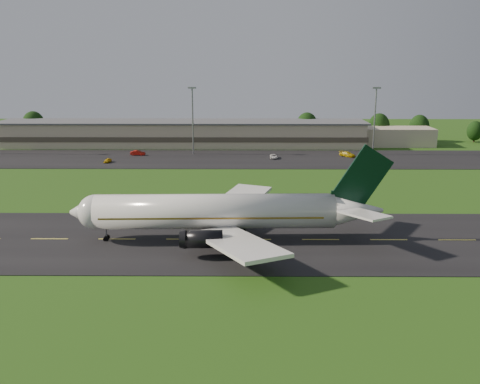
{
  "coord_description": "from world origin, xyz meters",
  "views": [
    {
      "loc": [
        20.61,
        -81.94,
        28.43
      ],
      "look_at": [
        19.9,
        8.0,
        6.0
      ],
      "focal_mm": 40.0,
      "sensor_mm": 36.0,
      "label": 1
    }
  ],
  "objects_px": {
    "light_mast_east": "(375,113)",
    "service_vehicle_c": "(274,156)",
    "service_vehicle_b": "(138,153)",
    "light_mast_centre": "(193,113)",
    "service_vehicle_a": "(108,160)",
    "terminal": "(202,134)",
    "airliner": "(220,212)",
    "service_vehicle_d": "(347,154)"
  },
  "relations": [
    {
      "from": "airliner",
      "to": "service_vehicle_a",
      "type": "bearing_deg",
      "value": 116.16
    },
    {
      "from": "service_vehicle_a",
      "to": "terminal",
      "type": "bearing_deg",
      "value": 59.19
    },
    {
      "from": "terminal",
      "to": "service_vehicle_b",
      "type": "xyz_separation_m",
      "value": [
        -18.0,
        -18.73,
        -3.16
      ]
    },
    {
      "from": "light_mast_centre",
      "to": "service_vehicle_a",
      "type": "relative_size",
      "value": 5.96
    },
    {
      "from": "light_mast_east",
      "to": "service_vehicle_c",
      "type": "xyz_separation_m",
      "value": [
        -30.76,
        -7.5,
        -12.04
      ]
    },
    {
      "from": "light_mast_east",
      "to": "service_vehicle_d",
      "type": "distance_m",
      "value": 15.3
    },
    {
      "from": "service_vehicle_b",
      "to": "service_vehicle_d",
      "type": "bearing_deg",
      "value": -87.61
    },
    {
      "from": "airliner",
      "to": "service_vehicle_c",
      "type": "bearing_deg",
      "value": 78.62
    },
    {
      "from": "light_mast_centre",
      "to": "service_vehicle_b",
      "type": "distance_m",
      "value": 20.59
    },
    {
      "from": "light_mast_centre",
      "to": "light_mast_east",
      "type": "height_order",
      "value": "same"
    },
    {
      "from": "light_mast_east",
      "to": "service_vehicle_b",
      "type": "xyz_separation_m",
      "value": [
        -71.6,
        -2.55,
        -11.91
      ]
    },
    {
      "from": "service_vehicle_a",
      "to": "service_vehicle_c",
      "type": "relative_size",
      "value": 0.8
    },
    {
      "from": "airliner",
      "to": "terminal",
      "type": "distance_m",
      "value": 96.72
    },
    {
      "from": "terminal",
      "to": "service_vehicle_d",
      "type": "xyz_separation_m",
      "value": [
        45.05,
        -20.63,
        -3.15
      ]
    },
    {
      "from": "airliner",
      "to": "terminal",
      "type": "relative_size",
      "value": 0.35
    },
    {
      "from": "airliner",
      "to": "terminal",
      "type": "xyz_separation_m",
      "value": [
        -10.4,
        96.16,
        -0.67
      ]
    },
    {
      "from": "light_mast_centre",
      "to": "service_vehicle_a",
      "type": "distance_m",
      "value": 29.5
    },
    {
      "from": "airliner",
      "to": "light_mast_east",
      "type": "height_order",
      "value": "light_mast_east"
    },
    {
      "from": "service_vehicle_b",
      "to": "service_vehicle_a",
      "type": "bearing_deg",
      "value": 155.7
    },
    {
      "from": "airliner",
      "to": "light_mast_centre",
      "type": "height_order",
      "value": "light_mast_centre"
    },
    {
      "from": "terminal",
      "to": "light_mast_centre",
      "type": "bearing_deg",
      "value": -94.95
    },
    {
      "from": "service_vehicle_b",
      "to": "service_vehicle_d",
      "type": "height_order",
      "value": "service_vehicle_d"
    },
    {
      "from": "light_mast_east",
      "to": "service_vehicle_b",
      "type": "height_order",
      "value": "light_mast_east"
    },
    {
      "from": "light_mast_east",
      "to": "service_vehicle_b",
      "type": "bearing_deg",
      "value": -177.96
    },
    {
      "from": "service_vehicle_c",
      "to": "light_mast_east",
      "type": "bearing_deg",
      "value": 12.76
    },
    {
      "from": "terminal",
      "to": "service_vehicle_c",
      "type": "distance_m",
      "value": 33.06
    },
    {
      "from": "terminal",
      "to": "light_mast_centre",
      "type": "xyz_separation_m",
      "value": [
        -1.4,
        -16.18,
        8.75
      ]
    },
    {
      "from": "airliner",
      "to": "service_vehicle_a",
      "type": "xyz_separation_m",
      "value": [
        -34.69,
        65.79,
        -3.98
      ]
    },
    {
      "from": "light_mast_centre",
      "to": "service_vehicle_c",
      "type": "bearing_deg",
      "value": -17.19
    },
    {
      "from": "terminal",
      "to": "service_vehicle_a",
      "type": "distance_m",
      "value": 39.03
    },
    {
      "from": "service_vehicle_b",
      "to": "service_vehicle_d",
      "type": "distance_m",
      "value": 63.08
    },
    {
      "from": "airliner",
      "to": "light_mast_east",
      "type": "bearing_deg",
      "value": 59.99
    },
    {
      "from": "service_vehicle_a",
      "to": "service_vehicle_d",
      "type": "xyz_separation_m",
      "value": [
        69.35,
        9.74,
        0.16
      ]
    },
    {
      "from": "terminal",
      "to": "light_mast_east",
      "type": "distance_m",
      "value": 56.67
    },
    {
      "from": "terminal",
      "to": "light_mast_centre",
      "type": "height_order",
      "value": "light_mast_centre"
    },
    {
      "from": "terminal",
      "to": "light_mast_centre",
      "type": "relative_size",
      "value": 7.13
    },
    {
      "from": "service_vehicle_c",
      "to": "service_vehicle_d",
      "type": "height_order",
      "value": "service_vehicle_d"
    },
    {
      "from": "service_vehicle_d",
      "to": "airliner",
      "type": "bearing_deg",
      "value": -156.6
    },
    {
      "from": "service_vehicle_c",
      "to": "service_vehicle_b",
      "type": "bearing_deg",
      "value": 172.15
    },
    {
      "from": "service_vehicle_d",
      "to": "light_mast_east",
      "type": "bearing_deg",
      "value": -14.47
    },
    {
      "from": "service_vehicle_b",
      "to": "terminal",
      "type": "bearing_deg",
      "value": -39.74
    },
    {
      "from": "service_vehicle_a",
      "to": "service_vehicle_b",
      "type": "relative_size",
      "value": 0.77
    }
  ]
}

